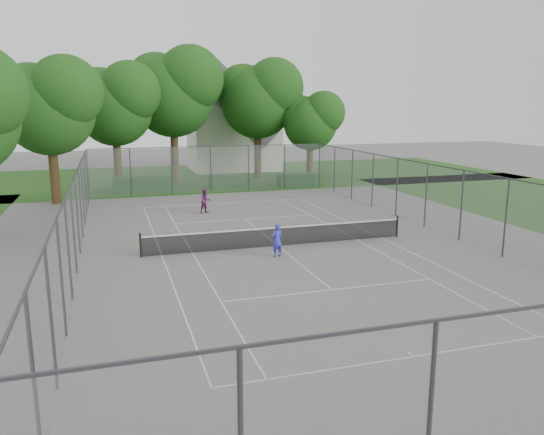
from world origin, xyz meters
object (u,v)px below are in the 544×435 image
object	(u,v)px
woman_player	(205,201)
tennis_net	(278,236)
house	(233,127)
girl_player	(277,240)

from	to	relation	value
woman_player	tennis_net	bearing A→B (deg)	-96.53
house	woman_player	distance (m)	23.12
tennis_net	house	distance (m)	31.30
tennis_net	woman_player	bearing A→B (deg)	102.09
house	woman_player	bearing A→B (deg)	-107.51
tennis_net	girl_player	size ratio (longest dim) A/B	8.63
girl_player	woman_player	distance (m)	10.64
girl_player	tennis_net	bearing A→B (deg)	-124.60
tennis_net	woman_player	world-z (taller)	woman_player
tennis_net	girl_player	world-z (taller)	girl_player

